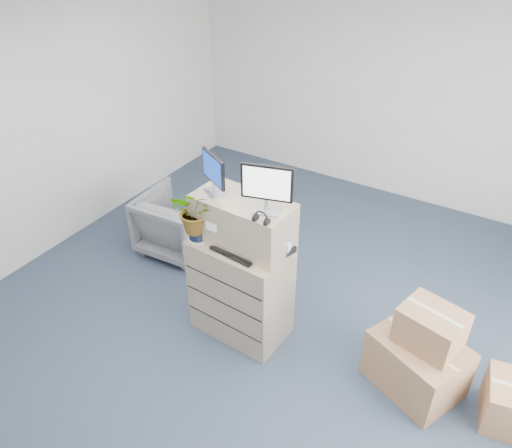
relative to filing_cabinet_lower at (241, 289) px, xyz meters
The scene contains 16 objects.
ground 0.61m from the filing_cabinet_lower, 22.61° to the right, with size 7.00×7.00×0.00m, color #233140.
wall_back 3.51m from the filing_cabinet_lower, 84.82° to the left, with size 6.00×0.02×2.80m, color beige.
filing_cabinet_lower is the anchor object (origin of this frame).
filing_cabinet_upper 0.73m from the filing_cabinet_lower, 86.50° to the left, with size 0.87×0.44×0.44m, color #9D876C.
monitor_left 1.18m from the filing_cabinet_lower, behind, with size 0.33×0.21×0.36m.
monitor_right 1.21m from the filing_cabinet_lower, ahead, with size 0.41×0.21×0.41m.
headphones 1.04m from the filing_cabinet_lower, 26.73° to the right, with size 0.13×0.13×0.01m, color black.
keyboard 0.54m from the filing_cabinet_lower, 75.35° to the right, with size 0.43×0.18×0.02m, color black.
mouse 0.62m from the filing_cabinet_lower, 21.01° to the right, with size 0.09×0.06×0.03m, color silver.
water_bottle 0.63m from the filing_cabinet_lower, ahead, with size 0.07×0.07×0.24m, color #9B9EA3.
phone_dock 0.56m from the filing_cabinet_lower, 120.21° to the left, with size 0.06×0.05×0.13m.
external_drive 0.66m from the filing_cabinet_lower, 19.13° to the left, with size 0.18×0.14×0.05m, color black.
tissue_box 0.70m from the filing_cabinet_lower, 13.04° to the left, with size 0.22×0.11×0.08m, color #46A6F0.
potted_plant 0.84m from the filing_cabinet_lower, 162.65° to the right, with size 0.48×0.51×0.43m.
office_chair 1.55m from the filing_cabinet_lower, 151.79° to the left, with size 0.79×0.74×0.81m, color #56575B.
cardboard_boxes 2.13m from the filing_cabinet_lower, ahead, with size 2.08×0.87×0.84m.
Camera 1 is at (1.66, -2.83, 3.60)m, focal length 35.00 mm.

